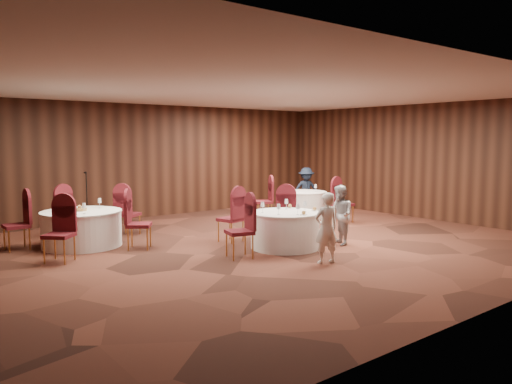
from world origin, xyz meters
TOP-DOWN VIEW (x-y plane):
  - ground at (0.00, 0.00)m, footprint 12.00×12.00m
  - room_shell at (0.00, 0.00)m, footprint 12.00×12.00m
  - table_main at (0.37, -0.54)m, footprint 1.42×1.42m
  - table_left at (-2.83, 2.19)m, footprint 1.62×1.62m
  - table_right at (3.48, 2.17)m, footprint 1.30×1.30m
  - chairs_main at (0.07, 0.11)m, footprint 2.77×1.95m
  - chairs_left at (-2.82, 2.23)m, footprint 3.03×3.08m
  - chairs_right at (3.00, 1.73)m, footprint 1.95×2.39m
  - tabletop_main at (0.51, -0.63)m, footprint 1.11×1.06m
  - tabletop_left at (-2.83, 2.19)m, footprint 0.87×0.83m
  - tabletop_right at (3.67, 1.89)m, footprint 0.08×0.08m
  - mic_stand at (-2.17, 3.71)m, footprint 0.24×0.24m
  - woman_a at (0.10, -1.95)m, footprint 0.53×0.41m
  - woman_b at (1.48, -1.02)m, footprint 0.69×0.76m
  - man_c at (4.35, 2.97)m, footprint 1.01×0.88m

SIDE VIEW (x-z plane):
  - ground at x=0.00m, z-range 0.00..0.00m
  - table_main at x=0.37m, z-range 0.01..0.75m
  - table_left at x=-2.83m, z-range 0.01..0.75m
  - table_right at x=3.48m, z-range 0.01..0.75m
  - mic_stand at x=-2.17m, z-range -0.31..1.14m
  - chairs_main at x=0.07m, z-range 0.00..1.00m
  - chairs_left at x=-2.82m, z-range 0.00..1.00m
  - chairs_right at x=3.00m, z-range 0.00..1.00m
  - woman_b at x=1.48m, z-range 0.00..1.26m
  - woman_a at x=0.10m, z-range 0.00..1.28m
  - man_c at x=4.35m, z-range 0.00..1.35m
  - tabletop_left at x=-2.83m, z-range 0.71..0.93m
  - tabletop_main at x=0.51m, z-range 0.74..0.95m
  - tabletop_right at x=3.67m, z-range 0.79..1.01m
  - room_shell at x=0.00m, z-range -4.04..7.96m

